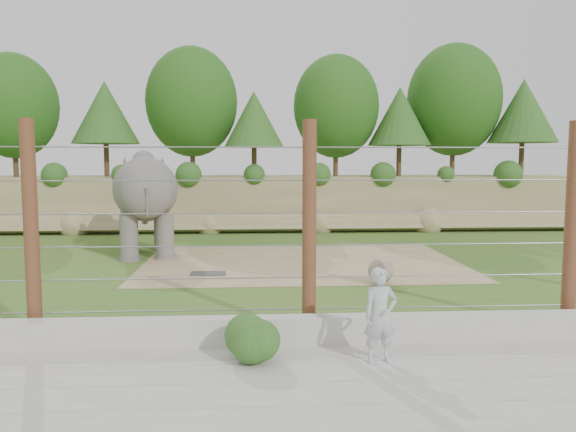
{
  "coord_description": "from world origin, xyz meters",
  "views": [
    {
      "loc": [
        -1.01,
        -14.71,
        3.26
      ],
      "look_at": [
        0.0,
        2.0,
        1.6
      ],
      "focal_mm": 35.0,
      "sensor_mm": 36.0,
      "label": 1
    }
  ],
  "objects": [
    {
      "name": "zookeeper",
      "position": [
        1.0,
        -6.03,
        0.78
      ],
      "size": [
        0.62,
        0.47,
        1.55
      ],
      "primitive_type": "imported",
      "rotation": [
        0.0,
        0.0,
        0.19
      ],
      "color": "silver",
      "rests_on": "walkway"
    },
    {
      "name": "drain_grate",
      "position": [
        -2.34,
        1.23,
        0.04
      ],
      "size": [
        1.0,
        0.6,
        0.03
      ],
      "primitive_type": "cube",
      "color": "#262628",
      "rests_on": "dirt_patch"
    },
    {
      "name": "back_embankment",
      "position": [
        0.59,
        12.68,
        3.97
      ],
      "size": [
        30.0,
        5.52,
        8.77
      ],
      "color": "#827451",
      "rests_on": "ground"
    },
    {
      "name": "stone_ball",
      "position": [
        2.31,
        -0.3,
        0.35
      ],
      "size": [
        0.67,
        0.67,
        0.67
      ],
      "primitive_type": "sphere",
      "color": "gray",
      "rests_on": "dirt_patch"
    },
    {
      "name": "barrier_fence",
      "position": [
        0.0,
        -4.5,
        2.0
      ],
      "size": [
        20.26,
        0.26,
        4.0
      ],
      "color": "#573319",
      "rests_on": "ground"
    },
    {
      "name": "walkway_shrub",
      "position": [
        -1.0,
        -5.8,
        0.38
      ],
      "size": [
        0.73,
        0.73,
        0.73
      ],
      "primitive_type": "sphere",
      "color": "#2B5A1C",
      "rests_on": "walkway"
    },
    {
      "name": "elephant",
      "position": [
        -4.71,
        4.65,
        1.77
      ],
      "size": [
        2.74,
        4.66,
        3.53
      ],
      "primitive_type": null,
      "rotation": [
        0.0,
        0.0,
        0.21
      ],
      "color": "#57534D",
      "rests_on": "ground"
    },
    {
      "name": "dirt_patch",
      "position": [
        0.5,
        3.0,
        0.01
      ],
      "size": [
        10.0,
        7.0,
        0.02
      ],
      "primitive_type": "cube",
      "color": "#927759",
      "rests_on": "ground"
    },
    {
      "name": "walkway",
      "position": [
        0.0,
        -7.0,
        0.01
      ],
      "size": [
        26.0,
        4.0,
        0.01
      ],
      "primitive_type": "cube",
      "color": "#A9A59C",
      "rests_on": "ground"
    },
    {
      "name": "ground",
      "position": [
        0.0,
        0.0,
        0.0
      ],
      "size": [
        90.0,
        90.0,
        0.0
      ],
      "primitive_type": "plane",
      "color": "#2F651D",
      "rests_on": "ground"
    },
    {
      "name": "retaining_wall",
      "position": [
        0.0,
        -5.0,
        0.25
      ],
      "size": [
        26.0,
        0.35,
        0.5
      ],
      "primitive_type": "cube",
      "color": "#A9A59C",
      "rests_on": "ground"
    }
  ]
}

